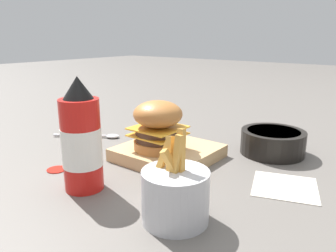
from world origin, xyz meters
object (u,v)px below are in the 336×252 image
(burger, at_px, (158,125))
(side_bowl, at_px, (273,141))
(ketchup_bottle, at_px, (82,141))
(fries_basket, at_px, (175,195))
(spoon, at_px, (99,136))
(serving_board, at_px, (168,153))

(burger, relative_size, side_bowl, 0.74)
(ketchup_bottle, relative_size, fries_basket, 1.44)
(side_bowl, relative_size, spoon, 0.92)
(ketchup_bottle, bearing_deg, spoon, 134.84)
(burger, distance_m, spoon, 0.26)
(burger, bearing_deg, ketchup_bottle, -96.18)
(fries_basket, relative_size, side_bowl, 0.96)
(ketchup_bottle, bearing_deg, burger, 83.82)
(serving_board, relative_size, ketchup_bottle, 0.97)
(side_bowl, distance_m, spoon, 0.46)
(ketchup_bottle, distance_m, fries_basket, 0.21)
(serving_board, xyz_separation_m, burger, (-0.01, -0.03, 0.07))
(burger, relative_size, fries_basket, 0.76)
(burger, distance_m, ketchup_bottle, 0.19)
(ketchup_bottle, distance_m, spoon, 0.33)
(ketchup_bottle, bearing_deg, fries_basket, 4.43)
(burger, xyz_separation_m, fries_basket, (0.18, -0.18, -0.04))
(serving_board, height_order, ketchup_bottle, ketchup_bottle)
(side_bowl, xyz_separation_m, spoon, (-0.43, -0.17, -0.03))
(ketchup_bottle, relative_size, side_bowl, 1.39)
(burger, height_order, side_bowl, burger)
(side_bowl, bearing_deg, fries_basket, -90.97)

